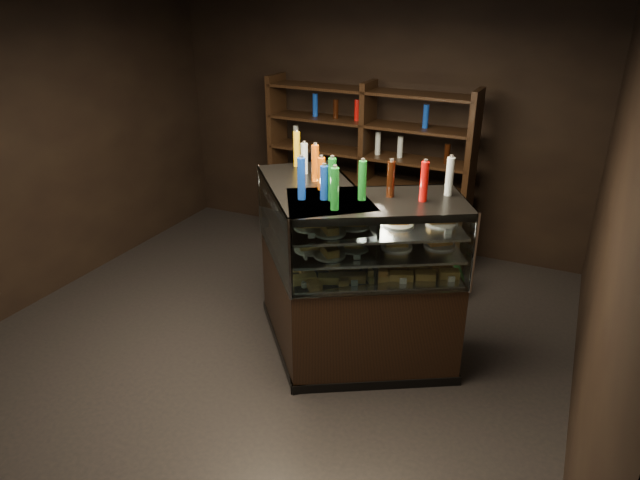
# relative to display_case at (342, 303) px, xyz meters

# --- Properties ---
(ground) EXTENTS (5.00, 5.00, 0.00)m
(ground) POSITION_rel_display_case_xyz_m (-0.65, -0.02, -0.50)
(ground) COLOR black
(ground) RESTS_ON ground
(room_shell) EXTENTS (5.02, 5.02, 3.01)m
(room_shell) POSITION_rel_display_case_xyz_m (-0.65, -0.02, 1.45)
(room_shell) COLOR black
(room_shell) RESTS_ON ground
(display_case) EXTENTS (2.03, 1.48, 1.48)m
(display_case) POSITION_rel_display_case_xyz_m (0.00, 0.00, 0.00)
(display_case) COLOR black
(display_case) RESTS_ON ground
(food_display) EXTENTS (1.65, 1.06, 0.46)m
(food_display) POSITION_rel_display_case_xyz_m (-0.00, -0.01, 0.61)
(food_display) COLOR #D7914D
(food_display) RESTS_ON display_case
(bottles_top) EXTENTS (1.48, 0.92, 0.30)m
(bottles_top) POSITION_rel_display_case_xyz_m (0.00, 0.00, 1.12)
(bottles_top) COLOR silver
(bottles_top) RESTS_ON display_case
(potted_conifer) EXTENTS (0.39, 0.39, 0.84)m
(potted_conifer) POSITION_rel_display_case_xyz_m (0.57, 1.38, -0.02)
(potted_conifer) COLOR black
(potted_conifer) RESTS_ON ground
(back_shelving) EXTENTS (2.40, 0.51, 2.00)m
(back_shelving) POSITION_rel_display_case_xyz_m (-0.56, 2.03, 0.11)
(back_shelving) COLOR black
(back_shelving) RESTS_ON ground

